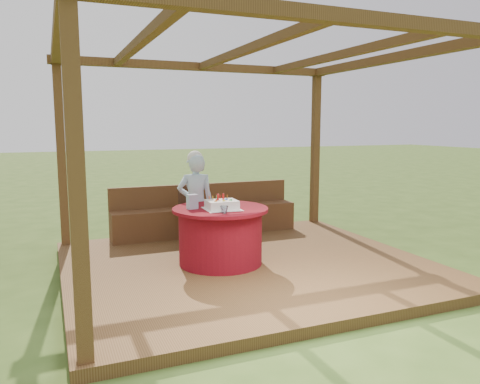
% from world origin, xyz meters
% --- Properties ---
extents(ground, '(60.00, 60.00, 0.00)m').
position_xyz_m(ground, '(0.00, 0.00, 0.00)').
color(ground, '#354F1A').
rests_on(ground, ground).
extents(deck, '(4.50, 4.00, 0.12)m').
position_xyz_m(deck, '(0.00, 0.00, 0.06)').
color(deck, brown).
rests_on(deck, ground).
extents(pergola, '(4.50, 4.00, 2.72)m').
position_xyz_m(pergola, '(0.00, 0.00, 2.41)').
color(pergola, brown).
rests_on(pergola, deck).
extents(bench, '(3.00, 0.42, 0.80)m').
position_xyz_m(bench, '(0.00, 1.72, 0.38)').
color(bench, brown).
rests_on(bench, deck).
extents(table, '(1.20, 1.20, 0.72)m').
position_xyz_m(table, '(-0.34, 0.08, 0.49)').
color(table, maroon).
rests_on(table, deck).
extents(chair, '(0.53, 0.53, 0.87)m').
position_xyz_m(chair, '(-0.32, 1.25, 0.60)').
color(chair, '#311B0F').
rests_on(chair, deck).
extents(elderly_woman, '(0.55, 0.42, 1.41)m').
position_xyz_m(elderly_woman, '(-0.47, 0.71, 0.83)').
color(elderly_woman, '#90BDD6').
rests_on(elderly_woman, deck).
extents(birthday_cake, '(0.44, 0.44, 0.19)m').
position_xyz_m(birthday_cake, '(-0.36, -0.03, 0.90)').
color(birthday_cake, white).
rests_on(birthday_cake, table).
extents(gift_bag, '(0.14, 0.10, 0.18)m').
position_xyz_m(gift_bag, '(-0.69, 0.13, 0.93)').
color(gift_bag, '#C680B6').
rests_on(gift_bag, table).
extents(drinking_glass, '(0.12, 0.12, 0.09)m').
position_xyz_m(drinking_glass, '(-0.42, -0.29, 0.89)').
color(drinking_glass, white).
rests_on(drinking_glass, table).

